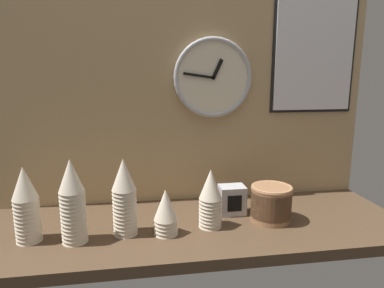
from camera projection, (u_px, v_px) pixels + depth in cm
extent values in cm
cube|color=#4C3826|center=(196.00, 226.00, 131.60)|extent=(160.00, 56.00, 4.00)
cube|color=tan|center=(186.00, 81.00, 146.11)|extent=(160.00, 3.00, 105.00)
cone|color=beige|center=(125.00, 219.00, 120.29)|extent=(8.51, 8.51, 11.10)
cone|color=beige|center=(125.00, 215.00, 120.01)|extent=(8.51, 8.51, 11.10)
cone|color=beige|center=(125.00, 212.00, 119.73)|extent=(8.51, 8.51, 11.10)
cone|color=beige|center=(125.00, 208.00, 119.45)|extent=(8.51, 8.51, 11.10)
cone|color=beige|center=(125.00, 204.00, 119.17)|extent=(8.51, 8.51, 11.10)
cone|color=beige|center=(125.00, 201.00, 118.90)|extent=(8.51, 8.51, 11.10)
cone|color=beige|center=(124.00, 197.00, 118.62)|extent=(8.51, 8.51, 11.10)
cone|color=beige|center=(124.00, 193.00, 118.34)|extent=(8.51, 8.51, 11.10)
cone|color=beige|center=(124.00, 190.00, 118.06)|extent=(8.51, 8.51, 11.10)
cone|color=beige|center=(124.00, 186.00, 117.78)|extent=(8.51, 8.51, 11.10)
cone|color=beige|center=(124.00, 182.00, 117.50)|extent=(8.51, 8.51, 11.10)
cone|color=beige|center=(124.00, 178.00, 117.23)|extent=(8.51, 8.51, 11.10)
cone|color=beige|center=(123.00, 174.00, 116.95)|extent=(8.51, 8.51, 11.10)
cone|color=beige|center=(210.00, 212.00, 126.02)|extent=(8.51, 8.51, 11.10)
cone|color=beige|center=(210.00, 209.00, 125.75)|extent=(8.51, 8.51, 11.10)
cone|color=beige|center=(210.00, 205.00, 125.47)|extent=(8.51, 8.51, 11.10)
cone|color=beige|center=(210.00, 202.00, 125.19)|extent=(8.51, 8.51, 11.10)
cone|color=beige|center=(210.00, 198.00, 124.91)|extent=(8.51, 8.51, 11.10)
cone|color=beige|center=(210.00, 195.00, 124.63)|extent=(8.51, 8.51, 11.10)
cone|color=beige|center=(211.00, 191.00, 124.35)|extent=(8.51, 8.51, 11.10)
cone|color=beige|center=(211.00, 188.00, 124.08)|extent=(8.51, 8.51, 11.10)
cone|color=beige|center=(211.00, 184.00, 123.80)|extent=(8.51, 8.51, 11.10)
cone|color=beige|center=(166.00, 219.00, 120.15)|extent=(8.51, 8.51, 11.10)
cone|color=beige|center=(166.00, 216.00, 119.87)|extent=(8.51, 8.51, 11.10)
cone|color=beige|center=(166.00, 212.00, 119.59)|extent=(8.51, 8.51, 11.10)
cone|color=beige|center=(166.00, 208.00, 119.31)|extent=(8.51, 8.51, 11.10)
cone|color=beige|center=(166.00, 205.00, 119.03)|extent=(8.51, 8.51, 11.10)
cone|color=beige|center=(28.00, 225.00, 115.22)|extent=(8.51, 8.51, 11.10)
cone|color=beige|center=(28.00, 222.00, 114.94)|extent=(8.51, 8.51, 11.10)
cone|color=beige|center=(28.00, 218.00, 114.66)|extent=(8.51, 8.51, 11.10)
cone|color=beige|center=(27.00, 214.00, 114.38)|extent=(8.51, 8.51, 11.10)
cone|color=beige|center=(27.00, 210.00, 114.11)|extent=(8.51, 8.51, 11.10)
cone|color=beige|center=(26.00, 206.00, 113.83)|extent=(8.51, 8.51, 11.10)
cone|color=beige|center=(26.00, 203.00, 113.55)|extent=(8.51, 8.51, 11.10)
cone|color=beige|center=(25.00, 199.00, 113.27)|extent=(8.51, 8.51, 11.10)
cone|color=beige|center=(25.00, 195.00, 112.99)|extent=(8.51, 8.51, 11.10)
cone|color=beige|center=(25.00, 191.00, 112.71)|extent=(8.51, 8.51, 11.10)
cone|color=beige|center=(24.00, 187.00, 112.44)|extent=(8.51, 8.51, 11.10)
cone|color=beige|center=(24.00, 183.00, 112.16)|extent=(8.51, 8.51, 11.10)
cone|color=beige|center=(74.00, 226.00, 114.65)|extent=(8.51, 8.51, 11.10)
cone|color=beige|center=(74.00, 222.00, 114.37)|extent=(8.51, 8.51, 11.10)
cone|color=beige|center=(74.00, 219.00, 114.10)|extent=(8.51, 8.51, 11.10)
cone|color=beige|center=(74.00, 215.00, 113.82)|extent=(8.51, 8.51, 11.10)
cone|color=beige|center=(73.00, 211.00, 113.54)|extent=(8.51, 8.51, 11.10)
cone|color=beige|center=(73.00, 207.00, 113.26)|extent=(8.51, 8.51, 11.10)
cone|color=beige|center=(73.00, 203.00, 112.98)|extent=(8.51, 8.51, 11.10)
cone|color=beige|center=(72.00, 199.00, 112.71)|extent=(8.51, 8.51, 11.10)
cone|color=beige|center=(72.00, 195.00, 112.43)|extent=(8.51, 8.51, 11.10)
cone|color=beige|center=(72.00, 191.00, 112.15)|extent=(8.51, 8.51, 11.10)
cone|color=beige|center=(71.00, 187.00, 111.87)|extent=(8.51, 8.51, 11.10)
cone|color=beige|center=(71.00, 184.00, 111.59)|extent=(8.51, 8.51, 11.10)
cone|color=beige|center=(71.00, 180.00, 111.32)|extent=(8.51, 8.51, 11.10)
cone|color=beige|center=(71.00, 176.00, 111.04)|extent=(8.51, 8.51, 11.10)
cylinder|color=#996B47|center=(270.00, 215.00, 132.25)|extent=(15.46, 15.46, 4.24)
cylinder|color=#996B47|center=(271.00, 210.00, 131.86)|extent=(15.46, 15.46, 4.24)
cylinder|color=#996B47|center=(271.00, 206.00, 131.48)|extent=(15.46, 15.46, 4.24)
cylinder|color=#996B47|center=(271.00, 201.00, 131.10)|extent=(15.46, 15.46, 4.24)
cylinder|color=#996B47|center=(271.00, 196.00, 130.71)|extent=(15.46, 15.46, 4.24)
cylinder|color=#996B47|center=(272.00, 192.00, 130.33)|extent=(15.46, 15.46, 4.24)
torus|color=tan|center=(272.00, 188.00, 130.03)|extent=(15.75, 15.75, 1.52)
cylinder|color=beige|center=(213.00, 78.00, 144.97)|extent=(33.07, 1.80, 33.07)
torus|color=#B2B2B7|center=(213.00, 78.00, 144.19)|extent=(33.72, 1.98, 33.72)
cube|color=black|center=(218.00, 69.00, 143.21)|extent=(4.79, 0.60, 8.14)
cube|color=black|center=(199.00, 76.00, 142.56)|extent=(12.91, 0.60, 2.87)
cylinder|color=black|center=(213.00, 78.00, 143.71)|extent=(1.65, 0.60, 1.65)
cube|color=black|center=(315.00, 44.00, 149.64)|extent=(38.50, 0.60, 59.91)
cube|color=white|center=(315.00, 44.00, 149.24)|extent=(36.10, 1.20, 57.51)
cube|color=#B7B7BC|center=(232.00, 200.00, 137.92)|extent=(10.29, 7.92, 11.55)
cube|color=black|center=(235.00, 204.00, 133.90)|extent=(5.66, 0.40, 6.47)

